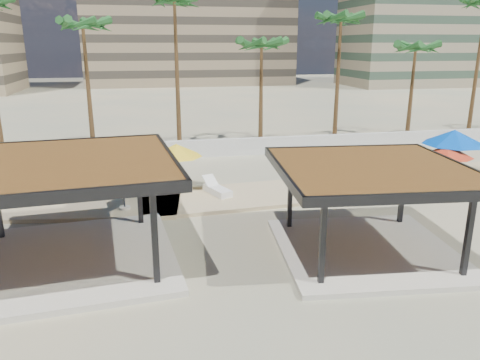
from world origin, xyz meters
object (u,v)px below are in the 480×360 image
at_px(lounger_a, 217,190).
at_px(lounger_b, 444,181).
at_px(pavilion_central, 369,201).
at_px(umbrella_c, 448,151).
at_px(pavilion_west, 65,202).

distance_m(lounger_a, lounger_b, 12.10).
distance_m(pavilion_central, lounger_b, 10.20).
relative_size(umbrella_c, lounger_b, 1.15).
relative_size(pavilion_west, lounger_b, 3.12).
bearing_deg(umbrella_c, pavilion_central, -140.45).
bearing_deg(lounger_a, lounger_b, -116.59).
bearing_deg(umbrella_c, lounger_b, 55.24).
height_order(pavilion_central, lounger_a, pavilion_central).
xyz_separation_m(pavilion_west, lounger_a, (6.22, 6.27, -1.88)).
bearing_deg(pavilion_west, pavilion_central, -12.29).
bearing_deg(lounger_a, umbrella_c, -118.21).
bearing_deg(lounger_b, pavilion_west, 124.62).
relative_size(pavilion_central, lounger_b, 2.82).
relative_size(pavilion_west, lounger_a, 3.79).
relative_size(pavilion_central, lounger_a, 3.42).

